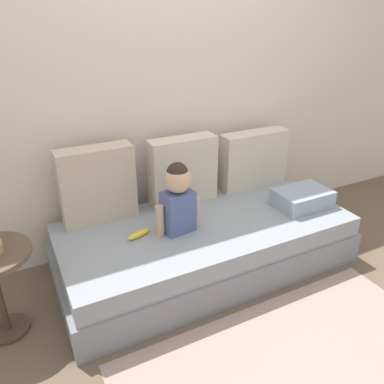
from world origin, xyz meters
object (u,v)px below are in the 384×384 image
object	(u,v)px
couch	(206,244)
throw_pillow_right	(253,159)
throw_pillow_left	(98,185)
throw_pillow_center	(183,170)
banana	(139,234)
folded_blanket	(302,198)
toddler	(178,196)

from	to	relation	value
couch	throw_pillow_right	world-z (taller)	throw_pillow_right
couch	throw_pillow_left	distance (m)	0.86
couch	throw_pillow_center	distance (m)	0.57
couch	throw_pillow_right	distance (m)	0.84
banana	folded_blanket	bearing A→B (deg)	-6.52
toddler	folded_blanket	world-z (taller)	toddler
throw_pillow_left	throw_pillow_right	size ratio (longest dim) A/B	0.91
folded_blanket	throw_pillow_right	bearing A→B (deg)	102.83
toddler	folded_blanket	distance (m)	0.99
throw_pillow_left	folded_blanket	distance (m)	1.48
throw_pillow_left	banana	size ratio (longest dim) A/B	3.07
throw_pillow_left	folded_blanket	bearing A→B (deg)	-19.32
couch	toddler	size ratio (longest dim) A/B	4.28
toddler	folded_blanket	size ratio (longest dim) A/B	1.20
throw_pillow_left	throw_pillow_center	bearing A→B (deg)	0.00
throw_pillow_right	banana	world-z (taller)	throw_pillow_right
throw_pillow_center	toddler	xyz separation A→B (m)	(-0.22, -0.39, 0.01)
throw_pillow_left	toddler	world-z (taller)	throw_pillow_left
couch	throw_pillow_right	size ratio (longest dim) A/B	3.59
throw_pillow_left	toddler	distance (m)	0.57
couch	banana	world-z (taller)	banana
throw_pillow_left	folded_blanket	xyz separation A→B (m)	(1.39, -0.49, -0.20)
throw_pillow_center	banana	bearing A→B (deg)	-144.46
throw_pillow_right	folded_blanket	distance (m)	0.52
toddler	banana	distance (m)	0.35
throw_pillow_center	folded_blanket	world-z (taller)	throw_pillow_center
couch	throw_pillow_left	world-z (taller)	throw_pillow_left
throw_pillow_left	banana	distance (m)	0.45
couch	banana	bearing A→B (deg)	177.20
throw_pillow_right	banana	bearing A→B (deg)	-162.89
banana	folded_blanket	size ratio (longest dim) A/B	0.42
throw_pillow_left	throw_pillow_center	world-z (taller)	throw_pillow_left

